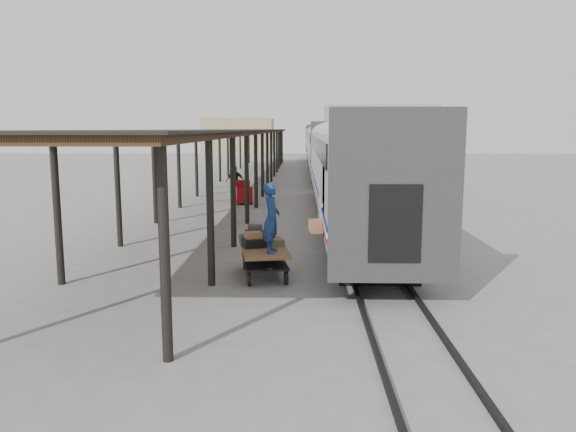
# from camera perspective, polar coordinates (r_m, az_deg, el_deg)

# --- Properties ---
(ground) EXTENTS (160.00, 160.00, 0.00)m
(ground) POSITION_cam_1_polar(r_m,az_deg,el_deg) (17.19, -2.23, -5.24)
(ground) COLOR slate
(ground) RESTS_ON ground
(train) EXTENTS (3.45, 76.01, 4.01)m
(train) POSITION_cam_1_polar(r_m,az_deg,el_deg) (50.50, 3.83, 7.14)
(train) COLOR silver
(train) RESTS_ON ground
(canopy) EXTENTS (4.90, 64.30, 4.15)m
(canopy) POSITION_cam_1_polar(r_m,az_deg,el_deg) (40.89, -4.94, 8.56)
(canopy) COLOR #422B19
(canopy) RESTS_ON ground
(rails) EXTENTS (1.54, 150.00, 0.12)m
(rails) POSITION_cam_1_polar(r_m,az_deg,el_deg) (50.85, 3.79, 4.18)
(rails) COLOR black
(rails) RESTS_ON ground
(building_far) EXTENTS (18.00, 10.00, 8.00)m
(building_far) POSITION_cam_1_polar(r_m,az_deg,el_deg) (95.52, 9.27, 8.62)
(building_far) COLOR tan
(building_far) RESTS_ON ground
(building_left) EXTENTS (12.00, 8.00, 6.00)m
(building_left) POSITION_cam_1_polar(r_m,az_deg,el_deg) (99.27, -5.06, 8.13)
(building_left) COLOR tan
(building_left) RESTS_ON ground
(baggage_cart) EXTENTS (1.63, 2.57, 0.86)m
(baggage_cart) POSITION_cam_1_polar(r_m,az_deg,el_deg) (16.02, -2.44, -3.90)
(baggage_cart) COLOR brown
(baggage_cart) RESTS_ON ground
(suitcase_stack) EXTENTS (1.38, 1.25, 0.57)m
(suitcase_stack) POSITION_cam_1_polar(r_m,az_deg,el_deg) (16.27, -2.99, -2.31)
(suitcase_stack) COLOR #353638
(suitcase_stack) RESTS_ON baggage_cart
(luggage_tug) EXTENTS (1.19, 1.61, 1.28)m
(luggage_tug) POSITION_cam_1_polar(r_m,az_deg,el_deg) (31.88, -4.59, 2.34)
(luggage_tug) COLOR maroon
(luggage_tug) RESTS_ON ground
(porter) EXTENTS (0.51, 0.72, 1.88)m
(porter) POSITION_cam_1_polar(r_m,az_deg,el_deg) (15.15, -1.69, -0.19)
(porter) COLOR navy
(porter) RESTS_ON baggage_cart
(pedestrian) EXTENTS (1.23, 0.80, 1.94)m
(pedestrian) POSITION_cam_1_polar(r_m,az_deg,el_deg) (34.96, -5.39, 3.54)
(pedestrian) COLOR black
(pedestrian) RESTS_ON ground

